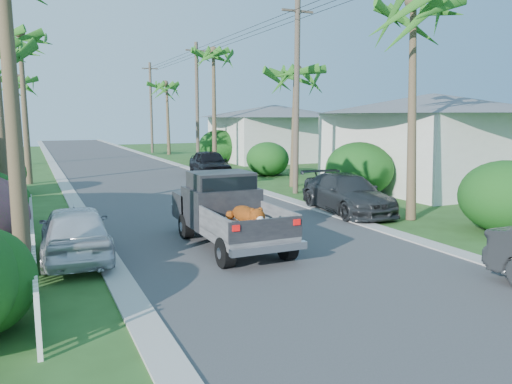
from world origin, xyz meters
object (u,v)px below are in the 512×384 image
palm_r_b (295,71)px  parked_car_ln (75,232)px  house_right_far (274,135)px  utility_pole_c (197,104)px  pickup_truck (225,209)px  house_right_near (431,144)px  palm_r_c (213,52)px  parked_car_rf (210,164)px  parked_car_rm (347,194)px  palm_l_d (15,78)px  palm_r_a (417,3)px  utility_pole_d (151,107)px  utility_pole_b (297,96)px  palm_l_c (19,34)px  palm_r_d (167,84)px

palm_r_b → parked_car_ln: bearing=-140.7°
house_right_far → utility_pole_c: (-7.40, -2.00, 2.48)m
pickup_truck → utility_pole_c: (6.54, 22.58, 3.59)m
parked_car_ln → house_right_near: bearing=-157.7°
pickup_truck → palm_r_c: 22.91m
palm_r_c → utility_pole_c: bearing=106.7°
palm_r_c → house_right_near: size_ratio=1.04×
palm_r_b → parked_car_rf: bearing=112.5°
parked_car_rm → house_right_far: (8.00, 22.08, 1.40)m
palm_l_d → palm_r_a: bearing=-65.4°
palm_l_d → house_right_far: size_ratio=0.86×
utility_pole_c → palm_r_b: bearing=-85.6°
pickup_truck → palm_r_a: (7.24, 0.58, 6.41)m
parked_car_ln → palm_r_b: 15.88m
parked_car_rf → palm_r_a: (2.22, -15.07, 6.62)m
house_right_near → utility_pole_d: size_ratio=1.00×
utility_pole_b → parked_car_rm: bearing=-96.7°
parked_car_rf → house_right_near: 12.80m
palm_l_c → parked_car_rm: bearing=-52.0°
pickup_truck → palm_r_c: (7.14, 20.58, 7.10)m
palm_r_c → palm_r_d: palm_r_c is taller
parked_car_rf → palm_r_c: 9.07m
palm_r_a → palm_l_c: bearing=127.6°
pickup_truck → house_right_far: 28.27m
palm_r_b → utility_pole_c: (-1.00, 13.00, -1.35)m
house_right_near → palm_l_d: bearing=131.6°
palm_l_c → utility_pole_b: 15.05m
palm_r_b → utility_pole_d: utility_pole_d is taller
parked_car_ln → palm_r_a: bearing=-175.1°
parked_car_rf → palm_l_d: palm_l_d is taller
house_right_far → utility_pole_d: size_ratio=1.00×
house_right_near → utility_pole_b: 7.84m
parked_car_rf → utility_pole_b: utility_pole_b is taller
pickup_truck → parked_car_rm: bearing=22.8°
palm_l_c → palm_l_d: bearing=92.4°
palm_r_c → utility_pole_d: bearing=92.0°
house_right_far → utility_pole_b: utility_pole_b is taller
palm_r_b → house_right_near: palm_r_b is taller
palm_r_c → house_right_far: bearing=30.5°
parked_car_rf → utility_pole_d: (1.52, 21.93, 3.80)m
pickup_truck → parked_car_rm: pickup_truck is taller
parked_car_rf → palm_r_c: size_ratio=0.50×
parked_car_ln → palm_r_d: palm_r_d is taller
palm_r_d → house_right_near: (6.50, -28.00, -4.52)m
pickup_truck → palm_l_c: bearing=107.0°
pickup_truck → parked_car_rm: (5.94, 2.50, -0.29)m
parked_car_rm → palm_r_d: palm_r_d is taller
palm_r_c → utility_pole_b: bearing=-92.6°
palm_r_a → palm_r_d: bearing=89.7°
pickup_truck → palm_r_c: bearing=70.9°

